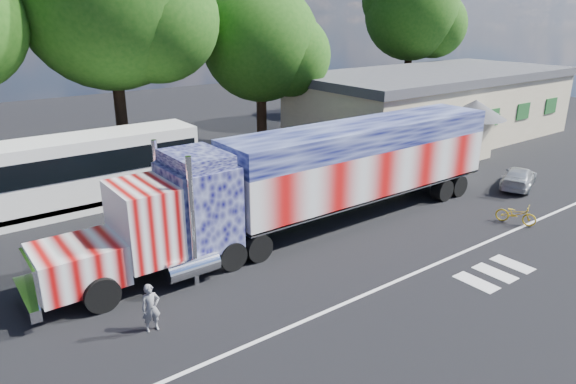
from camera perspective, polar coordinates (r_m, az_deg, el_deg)
ground at (r=21.08m, az=4.91°, el=-7.06°), size 100.00×100.00×0.00m
lane_markings at (r=19.98m, az=15.93°, el=-9.36°), size 30.00×2.67×0.01m
semi_truck at (r=22.92m, az=3.45°, el=1.86°), size 22.59×3.57×4.82m
coach_bus at (r=27.42m, az=-22.81°, el=1.99°), size 12.48×2.90×3.63m
hall_building at (r=41.55m, az=16.00°, el=9.28°), size 22.40×12.80×5.20m
parked_car at (r=31.68m, az=24.27°, el=1.49°), size 4.22×2.94×1.13m
woman at (r=16.66m, az=-14.99°, el=-12.33°), size 0.61×0.44×1.57m
bicycle at (r=26.16m, az=24.00°, el=-2.25°), size 1.23×1.89×0.94m
tree_far_ne at (r=50.89m, az=13.75°, el=18.71°), size 8.94×8.52×13.57m
tree_ne_a at (r=35.86m, az=-2.85°, el=16.21°), size 8.30×7.90×11.41m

